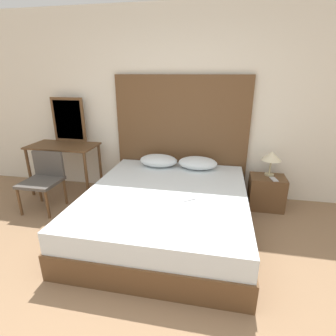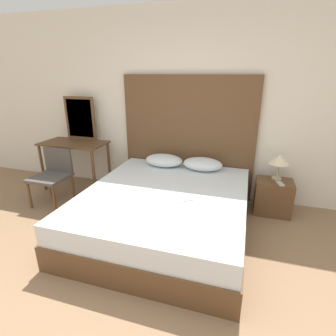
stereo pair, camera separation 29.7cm
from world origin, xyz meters
TOP-DOWN VIEW (x-y plane):
  - ground_plane at (0.00, 0.00)m, footprint 16.00×16.00m
  - wall_back at (0.00, 2.55)m, footprint 10.00×0.06m
  - bed at (-0.01, 1.38)m, footprint 1.88×2.15m
  - headboard at (-0.01, 2.48)m, footprint 1.97×0.05m
  - pillow_left at (-0.29, 2.22)m, footprint 0.55×0.37m
  - pillow_right at (0.28, 2.22)m, footprint 0.55×0.37m
  - phone_on_bed at (0.28, 1.22)m, footprint 0.16×0.15m
  - nightstand at (1.26, 2.19)m, footprint 0.47×0.36m
  - table_lamp at (1.28, 2.26)m, footprint 0.26×0.26m
  - phone_on_nightstand at (1.31, 2.10)m, footprint 0.10×0.16m
  - vanity_desk at (-1.78, 2.14)m, footprint 1.02×0.55m
  - vanity_mirror at (-1.78, 2.38)m, footprint 0.53×0.03m
  - chair at (-1.78, 1.61)m, footprint 0.47×0.47m

SIDE VIEW (x-z plane):
  - ground_plane at x=0.00m, z-range 0.00..0.00m
  - nightstand at x=1.26m, z-range 0.00..0.47m
  - bed at x=-0.01m, z-range 0.00..0.50m
  - chair at x=-1.78m, z-range 0.06..0.85m
  - phone_on_nightstand at x=1.31m, z-range 0.47..0.48m
  - phone_on_bed at x=0.28m, z-range 0.51..0.52m
  - pillow_left at x=-0.29m, z-range 0.51..0.68m
  - pillow_right at x=0.28m, z-range 0.51..0.68m
  - vanity_desk at x=-1.78m, z-range 0.26..1.03m
  - table_lamp at x=1.28m, z-range 0.56..0.90m
  - headboard at x=-0.01m, z-range 0.00..1.79m
  - vanity_mirror at x=-1.78m, z-range 0.77..1.46m
  - wall_back at x=0.00m, z-range 0.00..2.70m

